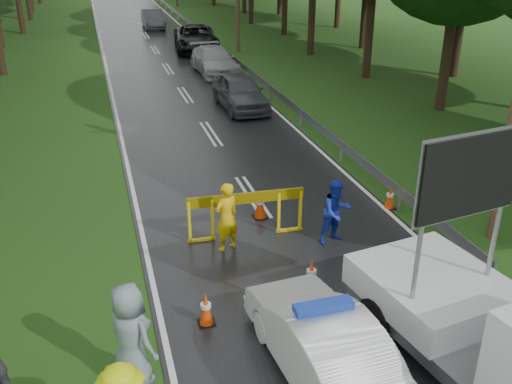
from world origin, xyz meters
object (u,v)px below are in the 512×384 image
object	(u,v)px
queue_car_second	(214,61)
queue_car_fourth	(153,19)
barrier	(246,204)
police_sedan	(321,343)
work_truck	(508,339)
queue_car_third	(196,38)
officer	(226,217)
civilian	(336,212)
queue_car_first	(240,92)

from	to	relation	value
queue_car_second	queue_car_fourth	world-z (taller)	queue_car_fourth
barrier	police_sedan	bearing A→B (deg)	-87.75
work_truck	barrier	xyz separation A→B (m)	(-2.65, 6.42, -0.20)
barrier	queue_car_second	size ratio (longest dim) A/B	0.61
police_sedan	queue_car_third	bearing A→B (deg)	-101.27
officer	civilian	world-z (taller)	officer
barrier	queue_car_third	xyz separation A→B (m)	(3.40, 25.30, -0.12)
police_sedan	queue_car_third	size ratio (longest dim) A/B	0.72
barrier	queue_car_first	size ratio (longest dim) A/B	0.67
civilian	queue_car_first	xyz separation A→B (m)	(0.72, 12.24, -0.09)
police_sedan	queue_car_fourth	world-z (taller)	queue_car_fourth
queue_car_first	barrier	bearing A→B (deg)	-105.18
barrier	queue_car_fourth	world-z (taller)	queue_car_fourth
barrier	officer	bearing A→B (deg)	-138.34
queue_car_fourth	work_truck	bearing A→B (deg)	-88.48
police_sedan	queue_car_second	distance (m)	23.82
work_truck	queue_car_second	distance (m)	24.86
police_sedan	civilian	distance (m)	4.80
work_truck	civilian	distance (m)	5.59
barrier	queue_car_second	xyz separation A→B (m)	(3.14, 18.44, -0.22)
police_sedan	barrier	size ratio (longest dim) A/B	1.41
work_truck	queue_car_second	world-z (taller)	work_truck
work_truck	civilian	xyz separation A→B (m)	(-0.58, 5.55, -0.29)
officer	queue_car_first	xyz separation A→B (m)	(3.40, 11.88, -0.13)
police_sedan	queue_car_first	bearing A→B (deg)	-104.52
work_truck	civilian	size ratio (longest dim) A/B	3.29
queue_car_first	queue_car_third	xyz separation A→B (m)	(0.62, 13.92, 0.06)
work_truck	queue_car_fourth	bearing A→B (deg)	81.91
work_truck	barrier	size ratio (longest dim) A/B	1.86
queue_car_second	officer	bearing A→B (deg)	-103.12
barrier	civilian	xyz separation A→B (m)	(2.07, -0.86, -0.09)
queue_car_third	barrier	bearing A→B (deg)	-91.44
civilian	barrier	bearing A→B (deg)	146.22
queue_car_first	queue_car_third	distance (m)	13.93
police_sedan	barrier	world-z (taller)	police_sedan
barrier	queue_car_third	world-z (taller)	queue_car_third
queue_car_first	queue_car_second	xyz separation A→B (m)	(0.36, 7.06, -0.05)
work_truck	queue_car_fourth	xyz separation A→B (m)	(-0.81, 42.34, -0.39)
officer	queue_car_first	distance (m)	12.35
queue_car_second	police_sedan	bearing A→B (deg)	-99.58
civilian	queue_car_second	xyz separation A→B (m)	(1.07, 19.30, -0.14)
police_sedan	queue_car_second	world-z (taller)	police_sedan
work_truck	police_sedan	bearing A→B (deg)	145.89
work_truck	queue_car_third	distance (m)	31.73
civilian	queue_car_third	world-z (taller)	civilian
barrier	officer	world-z (taller)	officer
work_truck	queue_car_second	size ratio (longest dim) A/B	1.14
queue_car_second	work_truck	bearing A→B (deg)	-93.03
barrier	queue_car_fourth	distance (m)	35.97
barrier	queue_car_first	distance (m)	11.72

